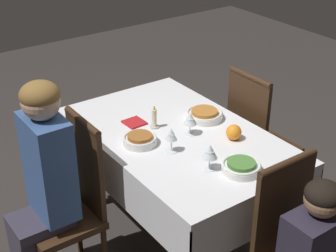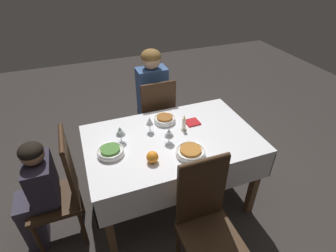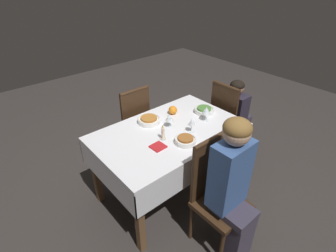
{
  "view_description": "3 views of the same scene",
  "coord_description": "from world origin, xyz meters",
  "px_view_note": "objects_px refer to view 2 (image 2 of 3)",
  "views": [
    {
      "loc": [
        -2.07,
        1.53,
        2.2
      ],
      "look_at": [
        -0.05,
        0.1,
        0.86
      ],
      "focal_mm": 55.0,
      "sensor_mm": 36.0,
      "label": 1
    },
    {
      "loc": [
        -0.62,
        -1.57,
        2.06
      ],
      "look_at": [
        -0.02,
        0.05,
        0.85
      ],
      "focal_mm": 28.0,
      "sensor_mm": 36.0,
      "label": 2
    },
    {
      "loc": [
        1.35,
        1.54,
        2.08
      ],
      "look_at": [
        0.04,
        0.02,
        0.84
      ],
      "focal_mm": 28.0,
      "sensor_mm": 36.0,
      "label": 3
    }
  ],
  "objects_px": {
    "person_adult_denim": "(151,98)",
    "wine_glass_south": "(169,133)",
    "person_child_dark": "(37,193)",
    "napkin_red_folded": "(192,122)",
    "bowl_north": "(165,119)",
    "chair_north": "(156,119)",
    "chair_south": "(207,220)",
    "bowl_west": "(111,151)",
    "wine_glass_north": "(150,122)",
    "bowl_south": "(191,152)",
    "chair_west": "(61,188)",
    "candle_centerpiece": "(184,125)",
    "orange_fruit": "(152,157)",
    "wine_glass_west": "(120,131)",
    "dining_table": "(172,147)"
  },
  "relations": [
    {
      "from": "orange_fruit",
      "to": "dining_table",
      "type": "bearing_deg",
      "value": 42.8
    },
    {
      "from": "chair_south",
      "to": "person_child_dark",
      "type": "relative_size",
      "value": 1.01
    },
    {
      "from": "dining_table",
      "to": "napkin_red_folded",
      "type": "xyz_separation_m",
      "value": [
        0.25,
        0.14,
        0.11
      ]
    },
    {
      "from": "chair_north",
      "to": "orange_fruit",
      "type": "distance_m",
      "value": 0.96
    },
    {
      "from": "person_adult_denim",
      "to": "wine_glass_south",
      "type": "height_order",
      "value": "person_adult_denim"
    },
    {
      "from": "candle_centerpiece",
      "to": "person_child_dark",
      "type": "bearing_deg",
      "value": -176.24
    },
    {
      "from": "bowl_south",
      "to": "napkin_red_folded",
      "type": "bearing_deg",
      "value": 63.22
    },
    {
      "from": "bowl_west",
      "to": "wine_glass_north",
      "type": "bearing_deg",
      "value": 25.74
    },
    {
      "from": "person_child_dark",
      "to": "bowl_north",
      "type": "xyz_separation_m",
      "value": [
        1.1,
        0.25,
        0.25
      ]
    },
    {
      "from": "orange_fruit",
      "to": "wine_glass_south",
      "type": "bearing_deg",
      "value": 40.96
    },
    {
      "from": "dining_table",
      "to": "bowl_north",
      "type": "xyz_separation_m",
      "value": [
        0.02,
        0.24,
        0.13
      ]
    },
    {
      "from": "chair_west",
      "to": "candle_centerpiece",
      "type": "xyz_separation_m",
      "value": [
        1.04,
        0.08,
        0.29
      ]
    },
    {
      "from": "chair_south",
      "to": "candle_centerpiece",
      "type": "xyz_separation_m",
      "value": [
        0.13,
        0.72,
        0.29
      ]
    },
    {
      "from": "chair_south",
      "to": "bowl_north",
      "type": "relative_size",
      "value": 5.27
    },
    {
      "from": "wine_glass_west",
      "to": "wine_glass_south",
      "type": "relative_size",
      "value": 1.07
    },
    {
      "from": "wine_glass_north",
      "to": "orange_fruit",
      "type": "bearing_deg",
      "value": -104.45
    },
    {
      "from": "chair_south",
      "to": "bowl_west",
      "type": "height_order",
      "value": "chair_south"
    },
    {
      "from": "chair_west",
      "to": "bowl_west",
      "type": "xyz_separation_m",
      "value": [
        0.41,
        -0.02,
        0.26
      ]
    },
    {
      "from": "bowl_west",
      "to": "bowl_south",
      "type": "height_order",
      "value": "same"
    },
    {
      "from": "person_child_dark",
      "to": "bowl_north",
      "type": "height_order",
      "value": "person_child_dark"
    },
    {
      "from": "bowl_north",
      "to": "bowl_west",
      "type": "relative_size",
      "value": 0.95
    },
    {
      "from": "bowl_south",
      "to": "chair_west",
      "type": "bearing_deg",
      "value": 166.55
    },
    {
      "from": "person_child_dark",
      "to": "napkin_red_folded",
      "type": "distance_m",
      "value": 1.35
    },
    {
      "from": "candle_centerpiece",
      "to": "orange_fruit",
      "type": "xyz_separation_m",
      "value": [
        -0.37,
        -0.28,
        -0.01
      ]
    },
    {
      "from": "chair_west",
      "to": "chair_south",
      "type": "relative_size",
      "value": 1.0
    },
    {
      "from": "dining_table",
      "to": "candle_centerpiece",
      "type": "bearing_deg",
      "value": 26.8
    },
    {
      "from": "chair_north",
      "to": "wine_glass_south",
      "type": "xyz_separation_m",
      "value": [
        -0.12,
        -0.7,
        0.33
      ]
    },
    {
      "from": "chair_west",
      "to": "person_adult_denim",
      "type": "xyz_separation_m",
      "value": [
        0.98,
        0.81,
        0.17
      ]
    },
    {
      "from": "person_child_dark",
      "to": "orange_fruit",
      "type": "xyz_separation_m",
      "value": [
        0.84,
        -0.21,
        0.27
      ]
    },
    {
      "from": "chair_north",
      "to": "chair_south",
      "type": "relative_size",
      "value": 1.0
    },
    {
      "from": "dining_table",
      "to": "orange_fruit",
      "type": "bearing_deg",
      "value": -137.2
    },
    {
      "from": "chair_south",
      "to": "napkin_red_folded",
      "type": "relative_size",
      "value": 8.15
    },
    {
      "from": "bowl_west",
      "to": "person_child_dark",
      "type": "bearing_deg",
      "value": 178.19
    },
    {
      "from": "candle_centerpiece",
      "to": "napkin_red_folded",
      "type": "xyz_separation_m",
      "value": [
        0.11,
        0.07,
        -0.05
      ]
    },
    {
      "from": "bowl_north",
      "to": "wine_glass_south",
      "type": "bearing_deg",
      "value": -103.53
    },
    {
      "from": "person_adult_denim",
      "to": "person_child_dark",
      "type": "distance_m",
      "value": 1.42
    },
    {
      "from": "person_child_dark",
      "to": "napkin_red_folded",
      "type": "xyz_separation_m",
      "value": [
        1.32,
        0.15,
        0.23
      ]
    },
    {
      "from": "dining_table",
      "to": "chair_west",
      "type": "xyz_separation_m",
      "value": [
        -0.91,
        -0.01,
        -0.13
      ]
    },
    {
      "from": "person_adult_denim",
      "to": "person_child_dark",
      "type": "relative_size",
      "value": 1.26
    },
    {
      "from": "wine_glass_south",
      "to": "candle_centerpiece",
      "type": "height_order",
      "value": "candle_centerpiece"
    },
    {
      "from": "chair_north",
      "to": "bowl_west",
      "type": "distance_m",
      "value": 0.93
    },
    {
      "from": "person_child_dark",
      "to": "wine_glass_west",
      "type": "height_order",
      "value": "person_child_dark"
    },
    {
      "from": "chair_west",
      "to": "wine_glass_south",
      "type": "distance_m",
      "value": 0.93
    },
    {
      "from": "chair_west",
      "to": "chair_north",
      "type": "bearing_deg",
      "value": 123.92
    },
    {
      "from": "bowl_south",
      "to": "napkin_red_folded",
      "type": "relative_size",
      "value": 1.81
    },
    {
      "from": "chair_west",
      "to": "bowl_south",
      "type": "xyz_separation_m",
      "value": [
        0.96,
        -0.23,
        0.26
      ]
    },
    {
      "from": "person_child_dark",
      "to": "bowl_north",
      "type": "relative_size",
      "value": 5.22
    },
    {
      "from": "orange_fruit",
      "to": "chair_north",
      "type": "bearing_deg",
      "value": 70.44
    },
    {
      "from": "wine_glass_west",
      "to": "orange_fruit",
      "type": "relative_size",
      "value": 1.65
    },
    {
      "from": "chair_west",
      "to": "orange_fruit",
      "type": "relative_size",
      "value": 11.35
    }
  ]
}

